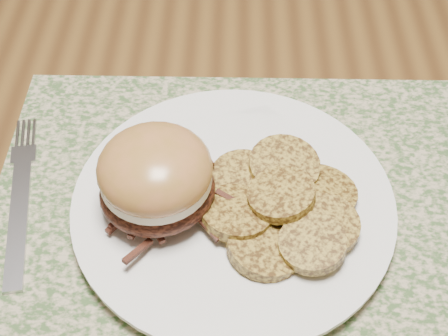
# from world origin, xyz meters

# --- Properties ---
(ground) EXTENTS (3.50, 3.50, 0.00)m
(ground) POSITION_xyz_m (0.00, 0.00, 0.00)
(ground) COLOR brown
(ground) RESTS_ON ground
(dining_table) EXTENTS (1.50, 0.90, 0.75)m
(dining_table) POSITION_xyz_m (0.00, 0.00, 0.67)
(dining_table) COLOR brown
(dining_table) RESTS_ON ground
(placemat) EXTENTS (0.45, 0.33, 0.00)m
(placemat) POSITION_xyz_m (0.13, -0.25, 0.75)
(placemat) COLOR #3C5A2E
(placemat) RESTS_ON dining_table
(dinner_plate) EXTENTS (0.26, 0.26, 0.02)m
(dinner_plate) POSITION_xyz_m (0.12, -0.26, 0.76)
(dinner_plate) COLOR white
(dinner_plate) RESTS_ON placemat
(pork_sandwich) EXTENTS (0.12, 0.12, 0.07)m
(pork_sandwich) POSITION_xyz_m (0.06, -0.27, 0.80)
(pork_sandwich) COLOR black
(pork_sandwich) RESTS_ON dinner_plate
(roasted_potatoes) EXTENTS (0.16, 0.16, 0.04)m
(roasted_potatoes) POSITION_xyz_m (0.16, -0.27, 0.78)
(roasted_potatoes) COLOR olive
(roasted_potatoes) RESTS_ON dinner_plate
(fork) EXTENTS (0.05, 0.19, 0.00)m
(fork) POSITION_xyz_m (-0.07, -0.25, 0.76)
(fork) COLOR #B4B4BB
(fork) RESTS_ON placemat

